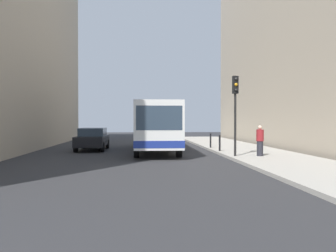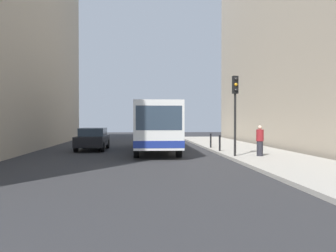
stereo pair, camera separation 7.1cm
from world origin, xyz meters
name	(u,v)px [view 1 (the left image)]	position (x,y,z in m)	size (l,w,h in m)	color
ground_plane	(164,156)	(0.00, 0.00, 0.00)	(80.00, 80.00, 0.00)	#2D2D30
sidewalk	(259,154)	(5.40, 0.00, 0.07)	(4.40, 40.00, 0.15)	#ADA89E
building_right	(325,32)	(11.50, 4.00, 8.09)	(7.00, 32.00, 16.18)	#B2A38C
bus	(155,124)	(-0.32, 3.34, 1.73)	(2.64, 11.05, 3.00)	white
car_beside_bus	(93,138)	(-4.44, 4.40, 0.78)	(1.91, 4.43, 1.48)	black
traffic_light	(235,100)	(3.55, -1.70, 3.01)	(0.28, 0.33, 4.10)	black
bollard_near	(220,143)	(3.45, 1.29, 0.62)	(0.11, 0.11, 0.95)	black
bollard_mid	(211,141)	(3.45, 3.92, 0.62)	(0.11, 0.11, 0.95)	black
pedestrian_near_signal	(260,141)	(4.83, -1.77, 0.93)	(0.38, 0.38, 1.57)	#26262D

